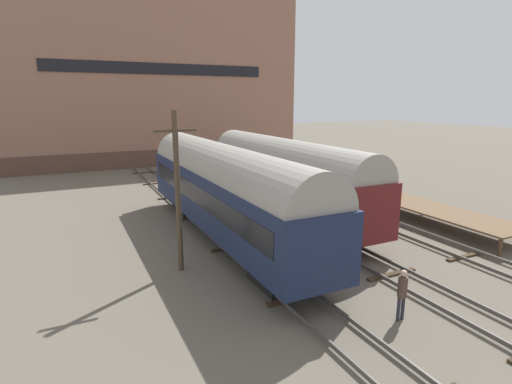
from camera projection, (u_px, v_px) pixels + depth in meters
name	position (u px, v px, depth m)	size (l,w,h in m)	color
ground_plane	(347.00, 252.00, 19.94)	(200.00, 200.00, 0.00)	#60594C
track_left	(261.00, 267.00, 17.85)	(2.60, 60.00, 0.26)	#4C4742
track_middle	(348.00, 250.00, 19.90)	(2.60, 60.00, 0.26)	#4C4742
track_right	(418.00, 236.00, 21.96)	(2.60, 60.00, 0.26)	#4C4742
train_car_navy	(224.00, 187.00, 21.15)	(3.12, 18.40, 5.20)	black
train_car_maroon	(283.00, 174.00, 25.00)	(2.94, 16.68, 5.13)	black
station_platform	(409.00, 202.00, 25.96)	(3.02, 14.40, 1.02)	brown
bench	(379.00, 184.00, 28.77)	(1.40, 0.40, 0.91)	brown
person_worker	(402.00, 290.00, 13.57)	(0.32, 0.32, 1.85)	#282833
utility_pole	(178.00, 190.00, 17.08)	(1.80, 0.24, 7.04)	#473828
warehouse_building	(151.00, 80.00, 48.55)	(34.06, 11.07, 19.56)	brown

